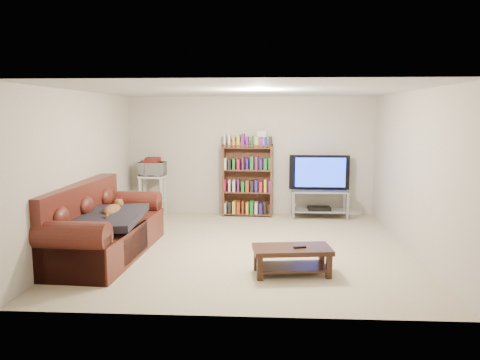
# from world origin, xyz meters

# --- Properties ---
(floor) EXTENTS (5.00, 5.00, 0.00)m
(floor) POSITION_xyz_m (0.00, 0.00, 0.00)
(floor) COLOR #C5B892
(floor) RESTS_ON ground
(ceiling) EXTENTS (5.00, 5.00, 0.00)m
(ceiling) POSITION_xyz_m (0.00, 0.00, 2.40)
(ceiling) COLOR white
(ceiling) RESTS_ON ground
(wall_back) EXTENTS (5.00, 0.00, 5.00)m
(wall_back) POSITION_xyz_m (0.00, 2.50, 1.20)
(wall_back) COLOR beige
(wall_back) RESTS_ON ground
(wall_front) EXTENTS (5.00, 0.00, 5.00)m
(wall_front) POSITION_xyz_m (0.00, -2.50, 1.20)
(wall_front) COLOR beige
(wall_front) RESTS_ON ground
(wall_left) EXTENTS (0.00, 5.00, 5.00)m
(wall_left) POSITION_xyz_m (-2.50, 0.00, 1.20)
(wall_left) COLOR beige
(wall_left) RESTS_ON ground
(wall_right) EXTENTS (0.00, 5.00, 5.00)m
(wall_right) POSITION_xyz_m (2.50, 0.00, 1.20)
(wall_right) COLOR beige
(wall_right) RESTS_ON ground
(sofa) EXTENTS (1.20, 2.52, 1.05)m
(sofa) POSITION_xyz_m (-2.12, -0.52, 0.36)
(sofa) COLOR #4E1C14
(sofa) RESTS_ON floor
(blanket) EXTENTS (0.98, 1.26, 0.20)m
(blanket) POSITION_xyz_m (-1.93, -0.69, 0.60)
(blanket) COLOR black
(blanket) RESTS_ON sofa
(cat) EXTENTS (0.31, 0.68, 0.20)m
(cat) POSITION_xyz_m (-1.92, -0.47, 0.66)
(cat) COLOR brown
(cat) RESTS_ON sofa
(coffee_table) EXTENTS (1.05, 0.62, 0.36)m
(coffee_table) POSITION_xyz_m (0.66, -1.19, 0.25)
(coffee_table) COLOR black
(coffee_table) RESTS_ON floor
(remote) EXTENTS (0.17, 0.09, 0.02)m
(remote) POSITION_xyz_m (0.75, -1.22, 0.37)
(remote) COLOR black
(remote) RESTS_ON coffee_table
(tv_stand) EXTENTS (1.11, 0.50, 0.55)m
(tv_stand) POSITION_xyz_m (1.38, 2.17, 0.37)
(tv_stand) COLOR #999EA3
(tv_stand) RESTS_ON floor
(television) EXTENTS (1.19, 0.16, 0.69)m
(television) POSITION_xyz_m (1.38, 2.17, 0.90)
(television) COLOR black
(television) RESTS_ON tv_stand
(dvd_player) EXTENTS (0.44, 0.31, 0.06)m
(dvd_player) POSITION_xyz_m (1.38, 2.17, 0.19)
(dvd_player) COLOR black
(dvd_player) RESTS_ON tv_stand
(bookshelf) EXTENTS (1.01, 0.35, 1.45)m
(bookshelf) POSITION_xyz_m (-0.05, 2.29, 0.74)
(bookshelf) COLOR #522D1C
(bookshelf) RESTS_ON floor
(shelf_clutter) EXTENTS (0.74, 0.23, 0.28)m
(shelf_clutter) POSITION_xyz_m (0.05, 2.30, 1.55)
(shelf_clutter) COLOR silver
(shelf_clutter) RESTS_ON bookshelf
(microwave_stand) EXTENTS (0.53, 0.40, 0.82)m
(microwave_stand) POSITION_xyz_m (-1.97, 2.20, 0.52)
(microwave_stand) COLOR silver
(microwave_stand) RESTS_ON floor
(microwave) EXTENTS (0.52, 0.37, 0.28)m
(microwave) POSITION_xyz_m (-1.97, 2.20, 0.96)
(microwave) COLOR silver
(microwave) RESTS_ON microwave_stand
(game_boxes) EXTENTS (0.31, 0.28, 0.05)m
(game_boxes) POSITION_xyz_m (-1.97, 2.20, 1.12)
(game_boxes) COLOR maroon
(game_boxes) RESTS_ON microwave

